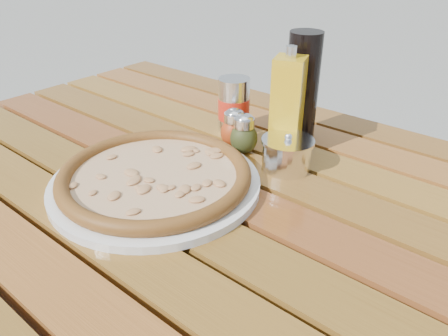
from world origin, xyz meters
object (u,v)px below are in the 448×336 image
Objects in this scene: pepper_shaker at (234,129)px; olive_oil_cruet at (287,107)px; soda_can at (234,107)px; table at (217,223)px; parmesan_tin at (287,154)px; oregano_shaker at (244,134)px; dark_bottle at (302,87)px; plate at (156,183)px; pizza at (155,175)px.

pepper_shaker is 0.39× the size of olive_oil_cruet.
soda_can is at bearing 129.33° from pepper_shaker.
parmesan_tin is (0.05, 0.13, 0.11)m from table.
oregano_shaker is 0.10m from soda_can.
pepper_shaker is at bearing -122.99° from dark_bottle.
olive_oil_cruet is at bearing 38.10° from oregano_shaker.
oregano_shaker reaches higher than table.
oregano_shaker is 0.10m from parmesan_tin.
table is at bearing -61.77° from pepper_shaker.
pepper_shaker is 0.68× the size of soda_can.
table is 6.36× the size of dark_bottle.
dark_bottle is 1.77× the size of parmesan_tin.
olive_oil_cruet reaches higher than oregano_shaker.
plate is at bearing -111.64° from olive_oil_cruet.
plate is (-0.08, -0.06, 0.08)m from table.
oregano_shaker is at bearing -15.04° from pepper_shaker.
olive_oil_cruet reaches higher than plate.
parmesan_tin is (0.18, -0.06, -0.03)m from soda_can.
dark_bottle is 0.08m from olive_oil_cruet.
olive_oil_cruet is at bearing 84.98° from table.
olive_oil_cruet is (0.06, 0.05, 0.06)m from oregano_shaker.
pizza is 3.61× the size of soda_can.
oregano_shaker is 0.68× the size of soda_can.
pepper_shaker is 0.13m from parmesan_tin.
parmesan_tin is (0.04, -0.05, -0.07)m from olive_oil_cruet.
olive_oil_cruet is 1.69× the size of parmesan_tin.
pepper_shaker is (0.01, 0.21, 0.02)m from pizza.
plate is at bearing -142.15° from table.
olive_oil_cruet is (0.09, 0.04, 0.06)m from pepper_shaker.
plate is 0.27m from soda_can.
pizza is at bearing -111.64° from olive_oil_cruet.
table is 17.07× the size of pepper_shaker.
plate is 0.36m from dark_bottle.
pizza is 0.35m from dark_bottle.
oregano_shaker is (-0.05, 0.14, 0.11)m from table.
oregano_shaker is at bearing 79.74° from plate.
pizza is 2.06× the size of olive_oil_cruet.
soda_can reaches higher than pizza.
table is 17.07× the size of oregano_shaker.
olive_oil_cruet reaches higher than soda_can.
pizza is at bearing -91.43° from pepper_shaker.
table is 3.23× the size of pizza.
parmesan_tin is at bearing -53.46° from olive_oil_cruet.
plate is 3.00× the size of soda_can.
table is 0.20m from pepper_shaker.
dark_bottle is (0.05, 0.13, 0.07)m from oregano_shaker.
oregano_shaker is 0.39× the size of olive_oil_cruet.
table is 11.29× the size of parmesan_tin.
plate is at bearing 135.00° from pizza.
table is 6.67× the size of olive_oil_cruet.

